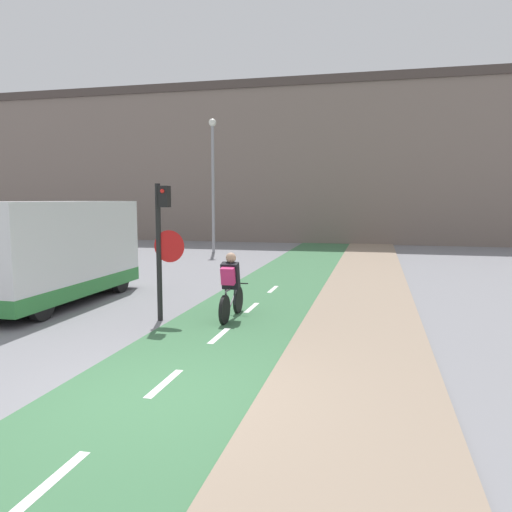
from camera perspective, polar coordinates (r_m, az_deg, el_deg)
name	(u,v)px	position (r m, az deg, el deg)	size (l,w,h in m)	color
ground_plane	(149,399)	(6.84, -12.17, -15.64)	(120.00, 120.00, 0.00)	gray
bike_lane	(149,398)	(6.83, -12.16, -15.56)	(2.73, 60.00, 0.02)	#3D7047
sidewalk_strip	(351,417)	(6.23, 10.76, -17.62)	(2.40, 60.00, 0.05)	gray
building_row_background	(331,163)	(31.73, 8.58, 10.42)	(60.00, 5.20, 9.54)	slate
traffic_light_pole	(162,236)	(10.57, -10.65, 2.25)	(0.67, 0.25, 2.89)	black
street_lamp_far	(213,171)	(24.31, -4.95, 9.68)	(0.36, 0.36, 6.37)	gray
cyclist_near	(231,287)	(10.66, -2.91, -3.58)	(0.46, 1.65, 1.44)	black
van	(52,254)	(13.23, -22.27, 0.26)	(1.99, 5.18, 2.51)	silver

